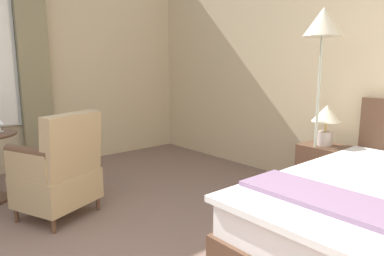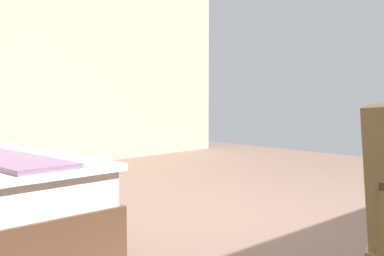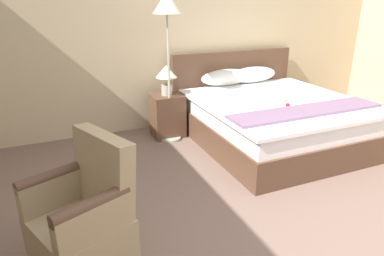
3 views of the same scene
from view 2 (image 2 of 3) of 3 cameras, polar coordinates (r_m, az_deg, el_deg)
name	(u,v)px [view 2 (image 2 of 3)]	position (r m, az deg, el deg)	size (l,w,h in m)	color
ground_plane	(236,226)	(3.97, 4.69, -10.36)	(8.28, 8.28, 0.00)	#775E52
wall_far_side	(8,42)	(6.62, -19.01, 8.71)	(0.12, 6.69, 3.05)	#CEB78A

